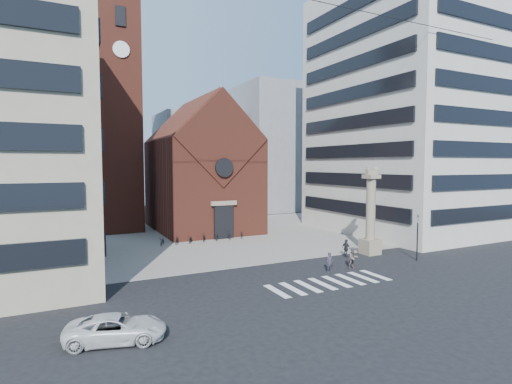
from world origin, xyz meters
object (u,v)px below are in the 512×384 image
white_car (116,328)px  pedestrian_0 (330,262)px  lion_column (371,219)px  pedestrian_2 (346,248)px  traffic_light (417,236)px  scooter_0 (162,242)px  pedestrian_1 (353,258)px

white_car → pedestrian_0: pedestrian_0 is taller
lion_column → pedestrian_2: size_ratio=5.03×
lion_column → traffic_light: (1.99, -4.00, -1.17)m
white_car → pedestrian_2: bearing=-52.1°
lion_column → traffic_light: lion_column is taller
white_car → pedestrian_2: (22.16, 9.33, 0.18)m
pedestrian_0 → pedestrian_2: pedestrian_2 is taller
white_car → scooter_0: bearing=-3.8°
traffic_light → white_car: bearing=-168.9°
pedestrian_2 → scooter_0: (-14.51, 13.15, -0.39)m
lion_column → traffic_light: size_ratio=2.02×
white_car → pedestrian_0: (17.46, 5.66, 0.15)m
white_car → scooter_0: white_car is taller
pedestrian_0 → scooter_0: bearing=121.8°
pedestrian_0 → pedestrian_2: 5.97m
traffic_light → scooter_0: bearing=138.6°
pedestrian_2 → traffic_light: bearing=-137.4°
traffic_light → pedestrian_0: 9.79m
traffic_light → white_car: traffic_light is taller
traffic_light → pedestrian_1: 7.33m
traffic_light → lion_column: bearing=116.5°
traffic_light → pedestrian_0: size_ratio=2.60×
traffic_light → pedestrian_1: (-7.19, 0.38, -1.37)m
lion_column → pedestrian_0: size_ratio=5.24×
pedestrian_1 → pedestrian_2: pedestrian_1 is taller
lion_column → pedestrian_1: size_ratio=4.71×
traffic_light → scooter_0: 26.02m
pedestrian_0 → pedestrian_2: size_ratio=0.96×
traffic_light → pedestrian_2: bearing=141.2°
lion_column → pedestrian_2: bearing=180.0°
lion_column → pedestrian_2: 3.95m
white_car → scooter_0: size_ratio=3.06×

